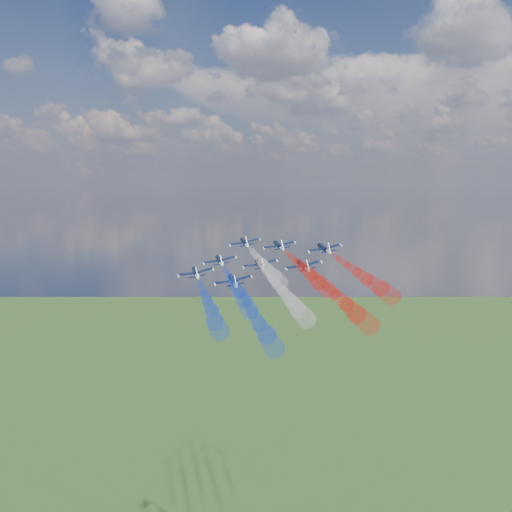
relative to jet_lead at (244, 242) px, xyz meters
The scene contains 16 objects.
jet_lead is the anchor object (origin of this frame).
trail_lead 26.20m from the jet_lead, 45.88° to the right, with size 4.33×40.92×4.33m, color white, non-canonical shape.
jet_inner_left 15.06m from the jet_lead, 88.57° to the right, with size 10.40×13.00×3.47m, color black, non-canonical shape.
trail_inner_left 38.64m from the jet_lead, 60.86° to the right, with size 4.33×40.92×4.33m, color blue, non-canonical shape.
jet_inner_right 14.06m from the jet_lead, ahead, with size 10.40×13.00×3.47m, color black, non-canonical shape.
trail_inner_right 38.27m from the jet_lead, 32.90° to the right, with size 4.33×40.92×4.33m, color red, non-canonical shape.
jet_outer_left 27.92m from the jet_lead, 87.60° to the right, with size 10.40×13.00×3.47m, color black, non-canonical shape.
trail_outer_left 50.62m from the jet_lead, 67.23° to the right, with size 4.33×40.92×4.33m, color blue, non-canonical shape.
jet_center_third 22.37m from the jet_lead, 45.44° to the right, with size 10.40×13.00×3.47m, color black, non-canonical shape.
trail_center_third 48.55m from the jet_lead, 45.68° to the right, with size 4.33×40.92×4.33m, color white, non-canonical shape.
jet_outer_right 29.27m from the jet_lead, ahead, with size 10.40×13.00×3.47m, color black, non-canonical shape.
trail_outer_right 51.71m from the jet_lead, 23.56° to the right, with size 4.33×40.92×4.33m, color red, non-canonical shape.
jet_rear_left 34.85m from the jet_lead, 62.11° to the right, with size 10.40×13.00×3.47m, color black, non-canonical shape.
trail_rear_left 60.43m from the jet_lead, 55.10° to the right, with size 4.33×40.92×4.33m, color blue, non-canonical shape.
jet_rear_right 34.49m from the jet_lead, 29.27° to the right, with size 10.40×13.00×3.47m, color black, non-canonical shape.
trail_rear_right 60.07m from the jet_lead, 36.42° to the right, with size 4.33×40.92×4.33m, color red, non-canonical shape.
Camera 1 is at (110.56, -162.31, 193.66)m, focal length 40.49 mm.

